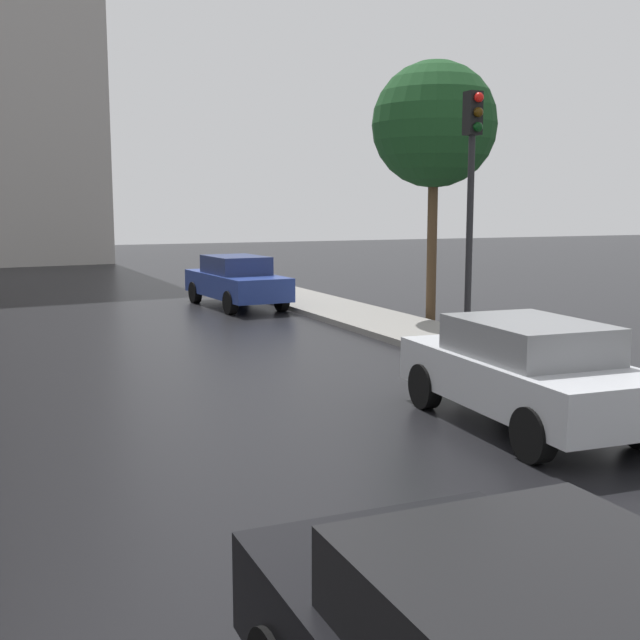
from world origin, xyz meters
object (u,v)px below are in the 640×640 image
object	(u,v)px
car_silver_near_kerb	(526,371)
traffic_light	(472,177)
street_tree_near	(434,125)
car_blue_behind_camera	(236,281)

from	to	relation	value
car_silver_near_kerb	traffic_light	distance (m)	4.84
traffic_light	street_tree_near	bearing A→B (deg)	64.87
street_tree_near	traffic_light	bearing A→B (deg)	-115.13
traffic_light	street_tree_near	distance (m)	5.93
car_silver_near_kerb	car_blue_behind_camera	distance (m)	13.58
car_blue_behind_camera	traffic_light	xyz separation A→B (m)	(1.23, -9.86, 2.64)
car_silver_near_kerb	street_tree_near	xyz separation A→B (m)	(4.07, 8.92, 4.11)
traffic_light	car_silver_near_kerb	bearing A→B (deg)	-113.63
car_silver_near_kerb	car_blue_behind_camera	world-z (taller)	car_blue_behind_camera
car_silver_near_kerb	street_tree_near	distance (m)	10.63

